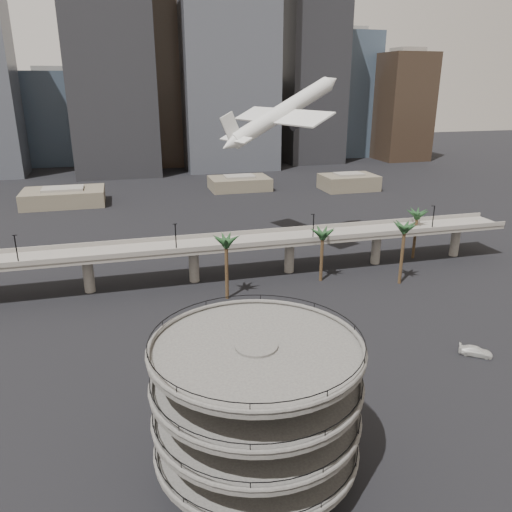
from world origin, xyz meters
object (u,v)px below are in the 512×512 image
object	(u,v)px
car_c	(476,351)
car_b	(328,335)
parking_ramp	(256,399)
airborne_jet	(282,113)
overpass	(243,245)
car_a	(318,372)

from	to	relation	value
car_c	car_b	bearing A→B (deg)	96.79
parking_ramp	airborne_jet	distance (m)	83.67
airborne_jet	parking_ramp	bearing A→B (deg)	-128.03
overpass	car_a	bearing A→B (deg)	-88.51
parking_ramp	car_c	size ratio (longest dim) A/B	4.39
car_a	car_b	xyz separation A→B (m)	(5.85, 10.19, 0.01)
overpass	car_b	size ratio (longest dim) A/B	29.93
overpass	airborne_jet	distance (m)	34.71
overpass	parking_ramp	bearing A→B (deg)	-102.43
car_a	car_c	distance (m)	26.66
car_a	parking_ramp	bearing A→B (deg)	158.73
parking_ramp	airborne_jet	xyz separation A→B (m)	(27.05, 75.19, 24.80)
parking_ramp	overpass	bearing A→B (deg)	77.57
airborne_jet	car_b	bearing A→B (deg)	-116.57
airborne_jet	car_a	bearing A→B (deg)	-120.68
parking_ramp	overpass	size ratio (longest dim) A/B	0.17
overpass	car_b	xyz separation A→B (m)	(6.95, -32.31, -6.62)
parking_ramp	overpass	distance (m)	60.46
airborne_jet	car_a	xyz separation A→B (m)	(-12.94, -58.69, -33.93)
parking_ramp	overpass	xyz separation A→B (m)	(13.00, 59.00, -2.50)
car_a	car_b	distance (m)	11.75
airborne_jet	car_a	world-z (taller)	airborne_jet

